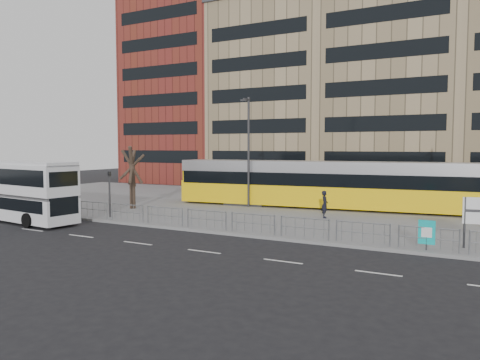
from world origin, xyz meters
The scene contains 13 objects.
ground centered at (0.00, 0.00, 0.00)m, with size 120.00×120.00×0.00m, color black.
plaza centered at (0.00, 12.00, 0.07)m, with size 64.00×24.00×0.15m, color slate.
kerb centered at (0.00, 0.05, 0.07)m, with size 64.00×0.25×0.17m, color gray.
building_row centered at (1.55, 34.27, 12.91)m, with size 70.40×18.40×31.20m.
pedestrian_barrier centered at (2.00, 0.50, 0.98)m, with size 32.07×0.07×1.10m.
road_markings centered at (1.00, -4.00, 0.01)m, with size 62.00×0.12×0.01m, color white.
double_decker_bus centered at (-13.62, -2.19, 2.14)m, with size 10.11×3.37×3.97m.
tram centered at (6.00, 12.92, 1.97)m, with size 30.85×5.97×3.62m.
ad_panel centered at (11.23, 0.51, 0.96)m, with size 0.74×0.09×1.39m.
pedestrian centered at (4.06, 7.67, 1.06)m, with size 0.66×0.44×1.82m, color black.
traffic_light_west centered at (-8.81, 1.17, 2.12)m, with size 0.18×0.21×3.10m.
lamp_post_west centered at (-3.02, 10.31, 4.82)m, with size 0.45×1.04×8.58m.
bare_tree centered at (-10.50, 5.38, 5.03)m, with size 4.98×4.98×7.14m.
Camera 1 is at (13.68, -22.24, 4.92)m, focal length 35.00 mm.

